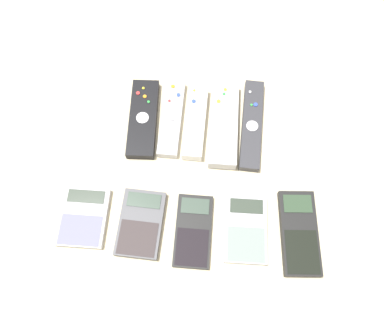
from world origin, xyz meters
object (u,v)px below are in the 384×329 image
(remote_1, at_px, (172,118))
(calculator_3, at_px, (246,229))
(calculator_0, at_px, (84,217))
(calculator_2, at_px, (193,231))
(calculator_4, at_px, (299,233))
(remote_4, at_px, (252,124))
(remote_2, at_px, (196,122))
(calculator_1, at_px, (141,223))
(remote_3, at_px, (224,124))
(remote_0, at_px, (143,118))

(remote_1, height_order, calculator_3, remote_1)
(calculator_0, relative_size, calculator_2, 0.83)
(remote_1, relative_size, calculator_0, 1.54)
(remote_1, distance_m, calculator_4, 0.35)
(calculator_0, bearing_deg, remote_4, 34.61)
(remote_1, xyz_separation_m, calculator_3, (0.16, -0.23, -0.00))
(calculator_0, distance_m, calculator_3, 0.31)
(remote_4, bearing_deg, calculator_0, -142.65)
(remote_1, distance_m, calculator_0, 0.27)
(remote_2, bearing_deg, remote_1, 172.79)
(calculator_0, relative_size, calculator_1, 0.87)
(remote_2, height_order, calculator_4, remote_2)
(remote_3, xyz_separation_m, calculator_3, (0.05, -0.22, -0.01))
(calculator_3, bearing_deg, calculator_2, -174.69)
(remote_3, bearing_deg, calculator_4, -55.06)
(remote_1, height_order, calculator_2, remote_1)
(calculator_4, bearing_deg, remote_1, 135.68)
(remote_1, bearing_deg, remote_0, -173.71)
(remote_4, bearing_deg, remote_0, -176.88)
(remote_4, bearing_deg, remote_1, -178.51)
(remote_4, height_order, calculator_0, remote_4)
(calculator_3, bearing_deg, calculator_1, -179.40)
(remote_1, height_order, remote_2, remote_2)
(remote_3, relative_size, remote_4, 0.93)
(calculator_3, bearing_deg, remote_2, 116.29)
(remote_4, distance_m, calculator_3, 0.22)
(remote_2, relative_size, calculator_4, 1.03)
(remote_1, xyz_separation_m, remote_2, (0.05, -0.01, 0.00))
(remote_0, relative_size, calculator_2, 1.31)
(remote_1, bearing_deg, calculator_4, -39.74)
(remote_2, height_order, calculator_1, remote_2)
(remote_1, height_order, calculator_1, remote_1)
(calculator_0, distance_m, calculator_1, 0.11)
(remote_4, bearing_deg, remote_3, -171.87)
(remote_3, xyz_separation_m, calculator_2, (-0.05, -0.23, -0.01))
(calculator_3, bearing_deg, calculator_4, -0.79)
(remote_0, relative_size, calculator_1, 1.38)
(remote_0, xyz_separation_m, calculator_1, (0.02, -0.22, -0.00))
(remote_3, bearing_deg, remote_1, 175.64)
(calculator_0, bearing_deg, remote_1, 56.29)
(calculator_0, bearing_deg, calculator_4, -0.37)
(remote_2, height_order, calculator_3, remote_2)
(calculator_3, distance_m, calculator_4, 0.10)
(remote_3, distance_m, remote_4, 0.06)
(calculator_1, height_order, calculator_3, calculator_1)
(remote_1, distance_m, calculator_1, 0.23)
(remote_1, bearing_deg, calculator_0, -122.43)
(remote_0, distance_m, calculator_4, 0.39)
(calculator_1, xyz_separation_m, calculator_3, (0.20, 0.00, -0.00))
(remote_3, height_order, calculator_3, remote_3)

